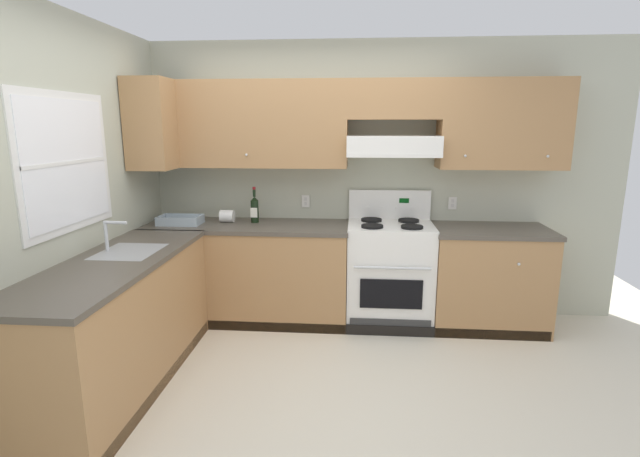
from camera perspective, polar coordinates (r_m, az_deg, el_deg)
name	(u,v)px	position (r m, az deg, el deg)	size (l,w,h in m)	color
ground_plane	(299,392)	(3.44, -2.53, -19.06)	(7.04, 7.04, 0.00)	beige
wall_back	(361,160)	(4.45, 5.00, 8.24)	(4.68, 0.57, 2.55)	#B7BAA3
wall_left	(76,191)	(3.74, -27.31, 4.05)	(0.47, 4.00, 2.55)	#B7BAA3
counter_back_run	(331,274)	(4.37, 1.38, -5.54)	(3.60, 0.65, 0.91)	#A87A4C
counter_left_run	(119,323)	(3.59, -23.03, -10.47)	(0.63, 1.91, 1.13)	#A87A4C
stove	(389,273)	(4.38, 8.35, -5.27)	(0.76, 0.62, 1.20)	white
wine_bottle	(255,209)	(4.42, -7.88, 2.39)	(0.07, 0.07, 0.33)	black
bowl	(180,221)	(4.49, -16.46, 0.84)	(0.38, 0.23, 0.08)	#9EADB7
paper_towel_roll	(227,216)	(4.49, -11.12, 1.48)	(0.13, 0.11, 0.11)	white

